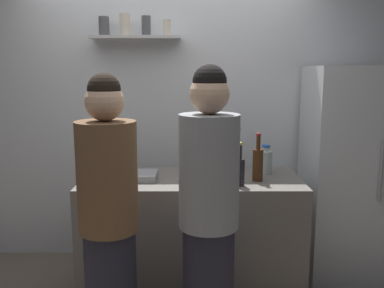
{
  "coord_description": "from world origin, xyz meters",
  "views": [
    {
      "loc": [
        0.21,
        -2.47,
        1.68
      ],
      "look_at": [
        0.2,
        0.49,
        1.17
      ],
      "focal_mm": 38.94,
      "sensor_mm": 36.0,
      "label": 1
    }
  ],
  "objects_px": {
    "wine_bottle_amber_glass": "(258,163)",
    "person_grey_hoodie": "(209,219)",
    "person_brown_jacket": "(109,223)",
    "wine_bottle_pale_glass": "(239,154)",
    "baking_pan": "(134,176)",
    "utensil_holder": "(101,163)",
    "wine_bottle_dark_glass": "(240,170)",
    "water_bottle_plastic": "(266,161)",
    "refrigerator": "(343,173)"
  },
  "relations": [
    {
      "from": "utensil_holder",
      "to": "wine_bottle_amber_glass",
      "type": "xyz_separation_m",
      "value": [
        1.18,
        -0.32,
        0.07
      ]
    },
    {
      "from": "person_grey_hoodie",
      "to": "wine_bottle_amber_glass",
      "type": "bearing_deg",
      "value": 93.71
    },
    {
      "from": "refrigerator",
      "to": "water_bottle_plastic",
      "type": "distance_m",
      "value": 0.73
    },
    {
      "from": "utensil_holder",
      "to": "wine_bottle_amber_glass",
      "type": "distance_m",
      "value": 1.23
    },
    {
      "from": "wine_bottle_dark_glass",
      "to": "wine_bottle_pale_glass",
      "type": "relative_size",
      "value": 0.89
    },
    {
      "from": "wine_bottle_amber_glass",
      "to": "baking_pan",
      "type": "bearing_deg",
      "value": 177.34
    },
    {
      "from": "wine_bottle_dark_glass",
      "to": "person_brown_jacket",
      "type": "distance_m",
      "value": 0.96
    },
    {
      "from": "baking_pan",
      "to": "person_brown_jacket",
      "type": "distance_m",
      "value": 0.67
    },
    {
      "from": "baking_pan",
      "to": "person_grey_hoodie",
      "type": "relative_size",
      "value": 0.2
    },
    {
      "from": "baking_pan",
      "to": "utensil_holder",
      "type": "distance_m",
      "value": 0.41
    },
    {
      "from": "wine_bottle_amber_glass",
      "to": "water_bottle_plastic",
      "type": "xyz_separation_m",
      "value": [
        0.09,
        0.22,
        -0.03
      ]
    },
    {
      "from": "wine_bottle_amber_glass",
      "to": "water_bottle_plastic",
      "type": "height_order",
      "value": "wine_bottle_amber_glass"
    },
    {
      "from": "refrigerator",
      "to": "wine_bottle_dark_glass",
      "type": "xyz_separation_m",
      "value": [
        -0.92,
        -0.57,
        0.16
      ]
    },
    {
      "from": "water_bottle_plastic",
      "to": "wine_bottle_amber_glass",
      "type": "bearing_deg",
      "value": -113.58
    },
    {
      "from": "person_grey_hoodie",
      "to": "person_brown_jacket",
      "type": "distance_m",
      "value": 0.57
    },
    {
      "from": "wine_bottle_amber_glass",
      "to": "wine_bottle_pale_glass",
      "type": "relative_size",
      "value": 1.02
    },
    {
      "from": "baking_pan",
      "to": "water_bottle_plastic",
      "type": "xyz_separation_m",
      "value": [
        0.99,
        0.18,
        0.07
      ]
    },
    {
      "from": "wine_bottle_amber_glass",
      "to": "wine_bottle_pale_glass",
      "type": "height_order",
      "value": "wine_bottle_amber_glass"
    },
    {
      "from": "utensil_holder",
      "to": "water_bottle_plastic",
      "type": "xyz_separation_m",
      "value": [
        1.28,
        -0.11,
        0.04
      ]
    },
    {
      "from": "baking_pan",
      "to": "wine_bottle_pale_glass",
      "type": "distance_m",
      "value": 0.85
    },
    {
      "from": "wine_bottle_amber_glass",
      "to": "person_grey_hoodie",
      "type": "bearing_deg",
      "value": -121.07
    },
    {
      "from": "utensil_holder",
      "to": "water_bottle_plastic",
      "type": "height_order",
      "value": "water_bottle_plastic"
    },
    {
      "from": "refrigerator",
      "to": "wine_bottle_pale_glass",
      "type": "height_order",
      "value": "refrigerator"
    },
    {
      "from": "baking_pan",
      "to": "water_bottle_plastic",
      "type": "relative_size",
      "value": 1.54
    },
    {
      "from": "utensil_holder",
      "to": "person_grey_hoodie",
      "type": "xyz_separation_m",
      "value": [
        0.81,
        -0.94,
        -0.11
      ]
    },
    {
      "from": "wine_bottle_pale_glass",
      "to": "person_grey_hoodie",
      "type": "relative_size",
      "value": 0.19
    },
    {
      "from": "water_bottle_plastic",
      "to": "utensil_holder",
      "type": "bearing_deg",
      "value": 175.21
    },
    {
      "from": "refrigerator",
      "to": "utensil_holder",
      "type": "bearing_deg",
      "value": -176.41
    },
    {
      "from": "wine_bottle_amber_glass",
      "to": "wine_bottle_pale_glass",
      "type": "xyz_separation_m",
      "value": [
        -0.1,
        0.34,
        -0.0
      ]
    },
    {
      "from": "wine_bottle_pale_glass",
      "to": "water_bottle_plastic",
      "type": "distance_m",
      "value": 0.23
    },
    {
      "from": "utensil_holder",
      "to": "water_bottle_plastic",
      "type": "relative_size",
      "value": 0.98
    },
    {
      "from": "baking_pan",
      "to": "person_grey_hoodie",
      "type": "xyz_separation_m",
      "value": [
        0.52,
        -0.66,
        -0.08
      ]
    },
    {
      "from": "refrigerator",
      "to": "water_bottle_plastic",
      "type": "xyz_separation_m",
      "value": [
        -0.68,
        -0.23,
        0.15
      ]
    },
    {
      "from": "utensil_holder",
      "to": "water_bottle_plastic",
      "type": "bearing_deg",
      "value": -4.79
    },
    {
      "from": "wine_bottle_dark_glass",
      "to": "wine_bottle_amber_glass",
      "type": "bearing_deg",
      "value": 40.97
    },
    {
      "from": "refrigerator",
      "to": "wine_bottle_amber_glass",
      "type": "distance_m",
      "value": 0.91
    },
    {
      "from": "utensil_holder",
      "to": "person_brown_jacket",
      "type": "bearing_deg",
      "value": -75.48
    },
    {
      "from": "wine_bottle_amber_glass",
      "to": "water_bottle_plastic",
      "type": "relative_size",
      "value": 1.55
    },
    {
      "from": "person_brown_jacket",
      "to": "wine_bottle_pale_glass",
      "type": "bearing_deg",
      "value": 112.81
    },
    {
      "from": "wine_bottle_dark_glass",
      "to": "refrigerator",
      "type": "bearing_deg",
      "value": 31.96
    },
    {
      "from": "wine_bottle_pale_glass",
      "to": "person_brown_jacket",
      "type": "relative_size",
      "value": 0.2
    },
    {
      "from": "wine_bottle_pale_glass",
      "to": "person_brown_jacket",
      "type": "distance_m",
      "value": 1.29
    },
    {
      "from": "utensil_holder",
      "to": "wine_bottle_dark_glass",
      "type": "height_order",
      "value": "wine_bottle_dark_glass"
    },
    {
      "from": "wine_bottle_pale_glass",
      "to": "person_grey_hoodie",
      "type": "distance_m",
      "value": 1.01
    },
    {
      "from": "refrigerator",
      "to": "person_grey_hoodie",
      "type": "relative_size",
      "value": 1.0
    },
    {
      "from": "refrigerator",
      "to": "water_bottle_plastic",
      "type": "height_order",
      "value": "refrigerator"
    },
    {
      "from": "refrigerator",
      "to": "utensil_holder",
      "type": "distance_m",
      "value": 1.97
    },
    {
      "from": "person_grey_hoodie",
      "to": "refrigerator",
      "type": "bearing_deg",
      "value": 77.67
    },
    {
      "from": "refrigerator",
      "to": "person_brown_jacket",
      "type": "bearing_deg",
      "value": -148.17
    },
    {
      "from": "baking_pan",
      "to": "person_grey_hoodie",
      "type": "bearing_deg",
      "value": -51.62
    }
  ]
}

